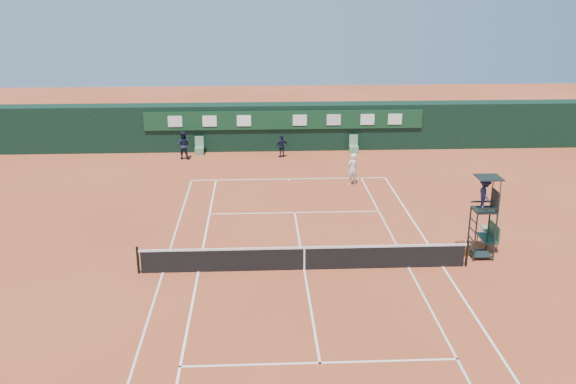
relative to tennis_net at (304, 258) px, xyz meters
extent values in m
plane|color=#B04B29|center=(0.00, 0.00, -0.51)|extent=(90.00, 90.00, 0.00)
cube|color=white|center=(0.00, 11.88, -0.50)|extent=(11.05, 0.08, 0.01)
cube|color=white|center=(5.49, 0.00, -0.50)|extent=(0.08, 23.85, 0.01)
cube|color=silver|center=(-5.49, 0.00, -0.50)|extent=(0.08, 23.85, 0.01)
cube|color=silver|center=(4.12, 0.00, -0.50)|extent=(0.08, 23.85, 0.01)
cube|color=white|center=(-4.12, 0.00, -0.50)|extent=(0.08, 23.85, 0.01)
cube|color=silver|center=(0.00, 6.40, -0.50)|extent=(8.31, 0.08, 0.01)
cube|color=white|center=(0.00, -6.40, -0.50)|extent=(8.31, 0.08, 0.01)
cube|color=silver|center=(0.00, 0.00, -0.50)|extent=(0.08, 12.88, 0.01)
cube|color=white|center=(0.00, 11.73, -0.50)|extent=(0.08, 0.30, 0.01)
cube|color=black|center=(0.00, 0.00, -0.06)|extent=(12.60, 0.04, 0.90)
cube|color=silver|center=(0.00, 0.00, 0.42)|extent=(12.80, 0.06, 0.08)
cube|color=white|center=(0.00, 0.00, -0.05)|extent=(0.06, 0.05, 0.92)
cylinder|color=black|center=(6.40, 0.00, 0.04)|extent=(0.10, 0.10, 1.10)
cylinder|color=black|center=(-6.40, 0.00, 0.04)|extent=(0.10, 0.10, 1.10)
cube|color=black|center=(0.00, 18.75, 0.99)|extent=(40.00, 1.50, 3.00)
cube|color=#0F371D|center=(0.00, 17.94, 1.59)|extent=(18.00, 0.10, 1.20)
cube|color=silver|center=(-7.00, 17.87, 1.59)|extent=(0.90, 0.04, 0.70)
cube|color=white|center=(-4.80, 17.87, 1.59)|extent=(0.90, 0.04, 0.70)
cube|color=white|center=(-2.60, 17.87, 1.59)|extent=(0.90, 0.04, 0.70)
cube|color=white|center=(1.00, 17.87, 1.59)|extent=(0.90, 0.04, 0.70)
cube|color=silver|center=(3.20, 17.87, 1.59)|extent=(0.90, 0.04, 0.70)
cube|color=white|center=(5.40, 17.87, 1.59)|extent=(0.90, 0.04, 0.70)
cube|color=silver|center=(7.20, 17.87, 1.59)|extent=(0.90, 0.04, 0.70)
cube|color=#55825A|center=(-5.50, 17.45, -0.28)|extent=(0.55, 0.50, 0.46)
cube|color=#629673|center=(-5.50, 17.67, 0.29)|extent=(0.55, 0.06, 0.70)
cube|color=#5F926A|center=(4.50, 17.45, -0.28)|extent=(0.55, 0.50, 0.46)
cube|color=#5F9264|center=(4.50, 17.67, 0.29)|extent=(0.55, 0.06, 0.70)
cylinder|color=black|center=(6.84, 0.45, 0.49)|extent=(0.07, 0.07, 2.00)
cylinder|color=black|center=(6.84, 1.25, 0.49)|extent=(0.07, 0.07, 2.00)
cylinder|color=black|center=(7.64, 0.45, 0.49)|extent=(0.07, 0.07, 2.00)
cylinder|color=black|center=(7.64, 1.25, 0.49)|extent=(0.07, 0.07, 2.00)
cube|color=black|center=(7.24, 0.85, 1.53)|extent=(0.85, 0.85, 0.08)
cube|color=black|center=(7.64, 0.85, 1.94)|extent=(0.06, 0.85, 0.80)
cube|color=black|center=(7.24, 0.43, 1.74)|extent=(0.85, 0.05, 0.06)
cube|color=black|center=(7.24, 1.27, 1.74)|extent=(0.85, 0.05, 0.06)
cylinder|color=black|center=(7.64, 0.45, 2.39)|extent=(0.04, 0.04, 1.00)
cylinder|color=black|center=(7.64, 1.25, 2.39)|extent=(0.04, 0.04, 1.00)
cube|color=black|center=(7.29, 0.85, 2.89)|extent=(0.95, 0.95, 0.04)
cube|color=black|center=(7.24, 0.85, -0.36)|extent=(0.80, 0.80, 0.05)
cube|color=black|center=(6.84, 0.85, -0.11)|extent=(0.04, 0.80, 0.04)
cube|color=black|center=(6.84, 0.85, 0.29)|extent=(0.04, 0.80, 0.04)
cube|color=black|center=(6.84, 0.85, 0.69)|extent=(0.04, 0.80, 0.04)
cube|color=black|center=(6.84, 0.85, 1.09)|extent=(0.04, 0.80, 0.04)
imported|color=#1A1C35|center=(7.19, 0.85, 2.21)|extent=(0.47, 0.82, 1.28)
cube|color=#193F2B|center=(7.83, 1.72, -0.06)|extent=(0.55, 1.20, 0.08)
cube|color=#1A4227|center=(8.08, 1.72, 0.29)|extent=(0.06, 1.20, 0.60)
cylinder|color=black|center=(7.61, 1.17, -0.30)|extent=(0.04, 0.04, 0.41)
cylinder|color=black|center=(8.05, 1.17, -0.30)|extent=(0.04, 0.04, 0.41)
cylinder|color=black|center=(7.61, 2.27, -0.30)|extent=(0.04, 0.04, 0.41)
cylinder|color=black|center=(8.05, 2.27, -0.30)|extent=(0.04, 0.04, 0.41)
cube|color=black|center=(6.76, 1.38, -0.35)|extent=(0.53, 0.92, 0.32)
cube|color=silver|center=(8.14, 2.48, -0.21)|extent=(0.55, 0.55, 0.60)
cube|color=#56835C|center=(8.14, 2.48, 0.11)|extent=(0.57, 0.57, 0.05)
sphere|color=#BBDD33|center=(4.17, 5.28, -0.47)|extent=(0.07, 0.07, 0.07)
imported|color=white|center=(3.43, 10.78, 0.37)|extent=(0.77, 0.70, 1.76)
imported|color=black|center=(-6.39, 16.50, 0.37)|extent=(0.97, 0.82, 1.77)
imported|color=black|center=(-0.22, 16.58, 0.21)|extent=(0.91, 0.65, 1.44)
camera|label=1|loc=(-1.74, -22.71, 10.32)|focal=40.00mm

